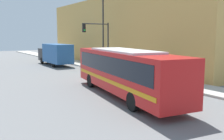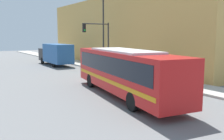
{
  "view_description": "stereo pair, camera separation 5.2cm",
  "coord_description": "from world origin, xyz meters",
  "px_view_note": "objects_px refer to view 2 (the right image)",
  "views": [
    {
      "loc": [
        -9.85,
        -10.68,
        4.05
      ],
      "look_at": [
        0.9,
        5.64,
        1.35
      ],
      "focal_mm": 40.0,
      "sensor_mm": 36.0,
      "label": 1
    },
    {
      "loc": [
        -9.8,
        -10.71,
        4.05
      ],
      "look_at": [
        0.9,
        5.64,
        1.35
      ],
      "focal_mm": 40.0,
      "sensor_mm": 36.0,
      "label": 2
    }
  ],
  "objects_px": {
    "fire_hydrant": "(170,79)",
    "parking_meter": "(140,67)",
    "city_bus": "(124,69)",
    "pedestrian_mid_block": "(156,69)",
    "street_lamp": "(101,27)",
    "pedestrian_near_corner": "(149,67)",
    "traffic_light_pole": "(100,38)",
    "delivery_truck": "(56,54)"
  },
  "relations": [
    {
      "from": "traffic_light_pole",
      "to": "delivery_truck",
      "type": "bearing_deg",
      "value": 100.8
    },
    {
      "from": "pedestrian_near_corner",
      "to": "pedestrian_mid_block",
      "type": "xyz_separation_m",
      "value": [
        -0.31,
        -1.4,
        0.0
      ]
    },
    {
      "from": "fire_hydrant",
      "to": "street_lamp",
      "type": "distance_m",
      "value": 11.73
    },
    {
      "from": "city_bus",
      "to": "fire_hydrant",
      "type": "distance_m",
      "value": 5.42
    },
    {
      "from": "pedestrian_near_corner",
      "to": "delivery_truck",
      "type": "bearing_deg",
      "value": 103.82
    },
    {
      "from": "street_lamp",
      "to": "pedestrian_mid_block",
      "type": "height_order",
      "value": "street_lamp"
    },
    {
      "from": "parking_meter",
      "to": "street_lamp",
      "type": "xyz_separation_m",
      "value": [
        -0.06,
        7.02,
        3.9
      ]
    },
    {
      "from": "fire_hydrant",
      "to": "city_bus",
      "type": "bearing_deg",
      "value": -171.44
    },
    {
      "from": "pedestrian_mid_block",
      "to": "street_lamp",
      "type": "bearing_deg",
      "value": 94.89
    },
    {
      "from": "traffic_light_pole",
      "to": "pedestrian_mid_block",
      "type": "relative_size",
      "value": 3.08
    },
    {
      "from": "city_bus",
      "to": "pedestrian_near_corner",
      "type": "relative_size",
      "value": 7.04
    },
    {
      "from": "city_bus",
      "to": "parking_meter",
      "type": "bearing_deg",
      "value": 50.87
    },
    {
      "from": "traffic_light_pole",
      "to": "pedestrian_near_corner",
      "type": "bearing_deg",
      "value": -71.7
    },
    {
      "from": "fire_hydrant",
      "to": "traffic_light_pole",
      "type": "height_order",
      "value": "traffic_light_pole"
    },
    {
      "from": "street_lamp",
      "to": "pedestrian_near_corner",
      "type": "height_order",
      "value": "street_lamp"
    },
    {
      "from": "fire_hydrant",
      "to": "traffic_light_pole",
      "type": "xyz_separation_m",
      "value": [
        -0.97,
        9.63,
        3.25
      ]
    },
    {
      "from": "city_bus",
      "to": "street_lamp",
      "type": "xyz_separation_m",
      "value": [
        5.14,
        11.63,
        3.18
      ]
    },
    {
      "from": "delivery_truck",
      "to": "parking_meter",
      "type": "bearing_deg",
      "value": -79.7
    },
    {
      "from": "parking_meter",
      "to": "pedestrian_mid_block",
      "type": "distance_m",
      "value": 1.65
    },
    {
      "from": "traffic_light_pole",
      "to": "pedestrian_near_corner",
      "type": "height_order",
      "value": "traffic_light_pole"
    },
    {
      "from": "city_bus",
      "to": "delivery_truck",
      "type": "xyz_separation_m",
      "value": [
        2.51,
        19.45,
        -0.23
      ]
    },
    {
      "from": "street_lamp",
      "to": "pedestrian_near_corner",
      "type": "distance_m",
      "value": 8.22
    },
    {
      "from": "parking_meter",
      "to": "pedestrian_mid_block",
      "type": "xyz_separation_m",
      "value": [
        0.67,
        -1.51,
        -0.06
      ]
    },
    {
      "from": "city_bus",
      "to": "pedestrian_mid_block",
      "type": "xyz_separation_m",
      "value": [
        5.87,
        3.1,
        -0.79
      ]
    },
    {
      "from": "fire_hydrant",
      "to": "delivery_truck",
      "type": "bearing_deg",
      "value": 98.22
    },
    {
      "from": "city_bus",
      "to": "traffic_light_pole",
      "type": "height_order",
      "value": "traffic_light_pole"
    },
    {
      "from": "pedestrian_near_corner",
      "to": "fire_hydrant",
      "type": "bearing_deg",
      "value": -104.74
    },
    {
      "from": "city_bus",
      "to": "pedestrian_mid_block",
      "type": "distance_m",
      "value": 6.69
    },
    {
      "from": "street_lamp",
      "to": "city_bus",
      "type": "bearing_deg",
      "value": -113.86
    },
    {
      "from": "fire_hydrant",
      "to": "pedestrian_near_corner",
      "type": "distance_m",
      "value": 3.88
    },
    {
      "from": "fire_hydrant",
      "to": "parking_meter",
      "type": "height_order",
      "value": "parking_meter"
    },
    {
      "from": "city_bus",
      "to": "pedestrian_near_corner",
      "type": "bearing_deg",
      "value": 45.43
    },
    {
      "from": "delivery_truck",
      "to": "street_lamp",
      "type": "bearing_deg",
      "value": -71.38
    },
    {
      "from": "delivery_truck",
      "to": "pedestrian_mid_block",
      "type": "relative_size",
      "value": 4.56
    },
    {
      "from": "city_bus",
      "to": "parking_meter",
      "type": "relative_size",
      "value": 8.65
    },
    {
      "from": "parking_meter",
      "to": "fire_hydrant",
      "type": "bearing_deg",
      "value": -90.0
    },
    {
      "from": "city_bus",
      "to": "pedestrian_mid_block",
      "type": "bearing_deg",
      "value": 37.18
    },
    {
      "from": "delivery_truck",
      "to": "traffic_light_pole",
      "type": "height_order",
      "value": "traffic_light_pole"
    },
    {
      "from": "traffic_light_pole",
      "to": "street_lamp",
      "type": "bearing_deg",
      "value": 53.27
    },
    {
      "from": "delivery_truck",
      "to": "street_lamp",
      "type": "xyz_separation_m",
      "value": [
        2.64,
        -7.82,
        3.41
      ]
    },
    {
      "from": "fire_hydrant",
      "to": "parking_meter",
      "type": "relative_size",
      "value": 0.55
    },
    {
      "from": "street_lamp",
      "to": "pedestrian_mid_block",
      "type": "distance_m",
      "value": 9.43
    }
  ]
}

